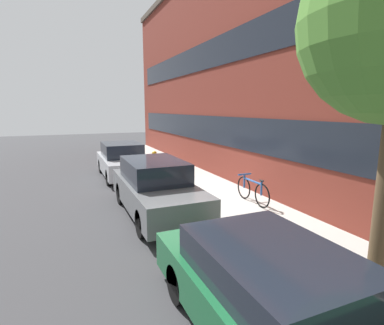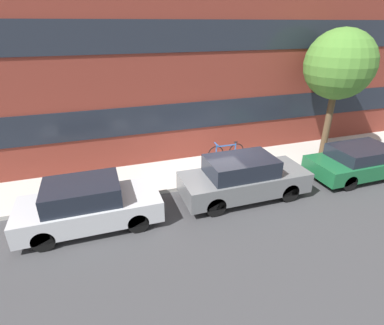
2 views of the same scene
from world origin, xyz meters
name	(u,v)px [view 1 (image 1 of 2)]	position (x,y,z in m)	size (l,w,h in m)	color
ground_plane	(185,204)	(0.00, 0.00, 0.00)	(56.00, 56.00, 0.00)	#38383A
sidewalk_strip	(220,197)	(0.00, 1.20, 0.07)	(28.00, 2.39, 0.14)	#B2AFA8
rowhouse_facade	(269,53)	(0.00, 2.84, 4.55)	(28.00, 1.02, 9.08)	maroon
parked_car_silver	(123,160)	(-4.45, -1.05, 0.70)	(3.97, 1.68, 1.42)	#B2B5BA
parked_car_grey	(156,188)	(0.48, -1.05, 0.73)	(4.26, 1.63, 1.48)	slate
parked_car_green	(277,300)	(5.55, -1.05, 0.62)	(4.21, 1.74, 1.23)	#195B33
fire_hydrant	(154,159)	(-5.23, 0.56, 0.53)	(0.54, 0.30, 0.76)	gold
bicycle	(252,190)	(1.09, 1.66, 0.53)	(1.62, 0.44, 0.78)	black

